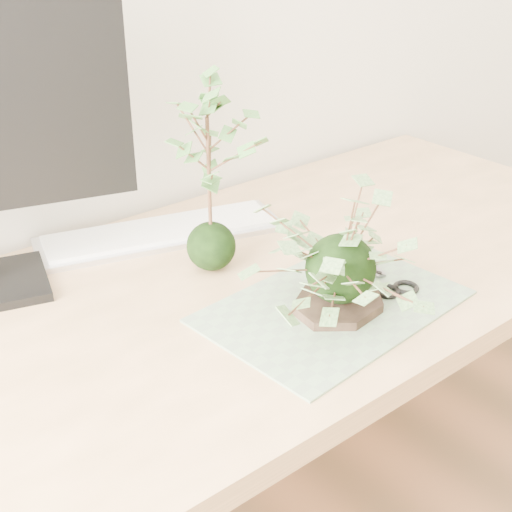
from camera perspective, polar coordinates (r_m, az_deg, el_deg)
name	(u,v)px	position (r m, az deg, el deg)	size (l,w,h in m)	color
desk	(256,320)	(1.26, -0.01, -5.16)	(1.60, 0.70, 0.74)	tan
cutting_mat	(333,306)	(1.13, 6.20, -4.00)	(0.40, 0.27, 0.00)	slate
stone_dish	(338,303)	(1.12, 6.61, -3.78)	(0.16, 0.16, 0.01)	black
ivy_kokedama	(342,239)	(1.07, 6.93, 1.39)	(0.39, 0.39, 0.22)	black
maple_kokedama	(207,130)	(1.14, -3.91, 10.03)	(0.22, 0.22, 0.35)	black
keyboard	(161,233)	(1.36, -7.62, 1.87)	(0.48, 0.26, 0.02)	silver
scissors	(393,282)	(1.20, 10.92, -2.06)	(0.09, 0.18, 0.01)	gray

